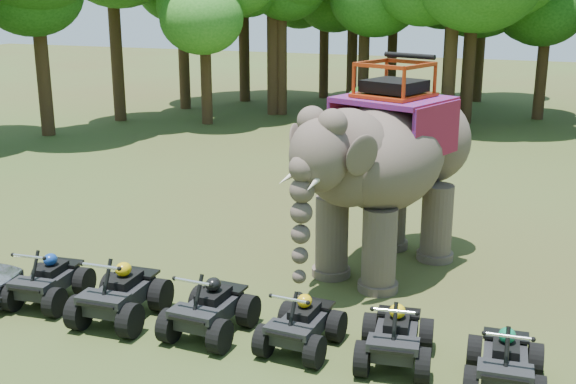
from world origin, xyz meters
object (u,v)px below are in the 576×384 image
Objects in this scene: atv_0 at (47,274)px; atv_2 at (210,301)px; elephant at (388,166)px; atv_3 at (301,317)px; atv_1 at (120,286)px; atv_5 at (506,354)px; atv_4 at (396,329)px.

atv_2 is (3.71, -0.07, 0.03)m from atv_0.
elephant is 3.52× the size of atv_3.
atv_3 is at bearing -0.36° from atv_1.
atv_5 is (3.02, -4.47, -1.78)m from elephant.
atv_4 is (1.68, 0.09, 0.03)m from atv_3.
atv_3 is 0.97× the size of atv_5.
atv_2 is at bearing -6.07° from atv_0.
elephant is 4.76m from atv_4.
atv_2 is 1.78m from atv_3.
elephant is 5.25m from atv_2.
atv_0 is 1.00× the size of atv_5.
elephant is 7.59m from atv_0.
atv_0 is 0.90× the size of atv_1.
elephant reaches higher than atv_3.
atv_1 is 1.06× the size of atv_2.
atv_0 is (-5.97, -4.34, -1.78)m from elephant.
elephant is 3.08× the size of atv_1.
elephant is 5.68m from atv_5.
atv_1 reaches higher than atv_2.
atv_4 is (7.17, 0.08, 0.01)m from atv_0.
elephant is 3.44× the size of atv_5.
atv_2 is 1.04× the size of atv_4.
atv_3 is (3.66, 0.14, -0.09)m from atv_1.
atv_0 is at bearing 172.93° from atv_1.
atv_4 is 1.02× the size of atv_5.
atv_5 is (1.82, -0.22, -0.01)m from atv_4.
atv_2 is 1.05× the size of atv_5.
elephant reaches higher than atv_5.
atv_0 reaches higher than atv_5.
atv_0 is at bearing 175.12° from atv_5.
atv_4 is at bearing 5.28° from atv_2.
elephant reaches higher than atv_0.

